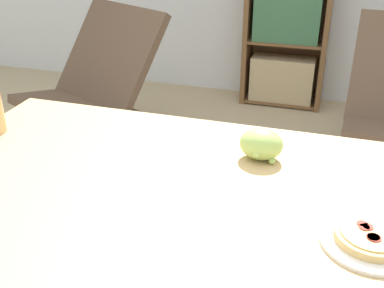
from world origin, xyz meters
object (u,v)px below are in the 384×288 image
Objects in this scene: grape_bunch at (261,144)px; lounge_chair_near at (92,113)px; pizza_on_plate at (371,238)px; bookshelf at (288,15)px.

lounge_chair_near is (-1.18, 1.10, -0.51)m from grape_bunch.
lounge_chair_near is (-1.49, 1.43, -0.48)m from pizza_on_plate.
grape_bunch is 1.70m from lounge_chair_near.
lounge_chair_near is 1.62m from bookshelf.
pizza_on_plate is 2.69m from bookshelf.
pizza_on_plate is 2.12m from lounge_chair_near.
bookshelf is at bearing 100.58° from pizza_on_plate.
lounge_chair_near is 0.67× the size of bookshelf.
bookshelf is at bearing 94.62° from grape_bunch.
grape_bunch is at bearing 133.33° from pizza_on_plate.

